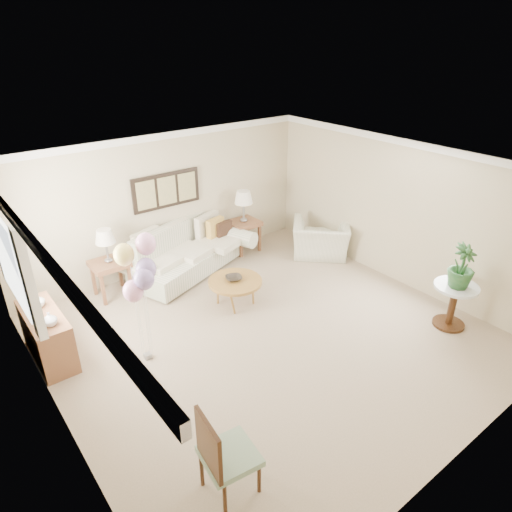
{
  "coord_description": "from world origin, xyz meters",
  "views": [
    {
      "loc": [
        -3.66,
        -4.41,
        4.23
      ],
      "look_at": [
        0.25,
        0.6,
        1.05
      ],
      "focal_mm": 32.0,
      "sensor_mm": 36.0,
      "label": 1
    }
  ],
  "objects_px": {
    "armchair": "(321,239)",
    "accent_chair": "(223,454)",
    "sofa": "(186,254)",
    "balloon_cluster": "(139,268)",
    "coffee_table": "(235,282)"
  },
  "relations": [
    {
      "from": "armchair",
      "to": "accent_chair",
      "type": "height_order",
      "value": "accent_chair"
    },
    {
      "from": "armchair",
      "to": "balloon_cluster",
      "type": "bearing_deg",
      "value": 56.1
    },
    {
      "from": "sofa",
      "to": "accent_chair",
      "type": "relative_size",
      "value": 2.66
    },
    {
      "from": "sofa",
      "to": "coffee_table",
      "type": "relative_size",
      "value": 3.11
    },
    {
      "from": "armchair",
      "to": "balloon_cluster",
      "type": "height_order",
      "value": "balloon_cluster"
    },
    {
      "from": "sofa",
      "to": "accent_chair",
      "type": "height_order",
      "value": "accent_chair"
    },
    {
      "from": "armchair",
      "to": "accent_chair",
      "type": "xyz_separation_m",
      "value": [
        -4.64,
        -3.27,
        0.19
      ]
    },
    {
      "from": "balloon_cluster",
      "to": "accent_chair",
      "type": "bearing_deg",
      "value": -98.35
    },
    {
      "from": "armchair",
      "to": "accent_chair",
      "type": "distance_m",
      "value": 5.68
    },
    {
      "from": "coffee_table",
      "to": "armchair",
      "type": "xyz_separation_m",
      "value": [
        2.48,
        0.46,
        -0.06
      ]
    },
    {
      "from": "sofa",
      "to": "accent_chair",
      "type": "xyz_separation_m",
      "value": [
        -2.11,
        -4.36,
        0.18
      ]
    },
    {
      "from": "sofa",
      "to": "armchair",
      "type": "relative_size",
      "value": 2.53
    },
    {
      "from": "coffee_table",
      "to": "balloon_cluster",
      "type": "relative_size",
      "value": 0.48
    },
    {
      "from": "sofa",
      "to": "balloon_cluster",
      "type": "xyz_separation_m",
      "value": [
        -1.76,
        -1.98,
        1.1
      ]
    },
    {
      "from": "sofa",
      "to": "accent_chair",
      "type": "bearing_deg",
      "value": -115.83
    }
  ]
}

